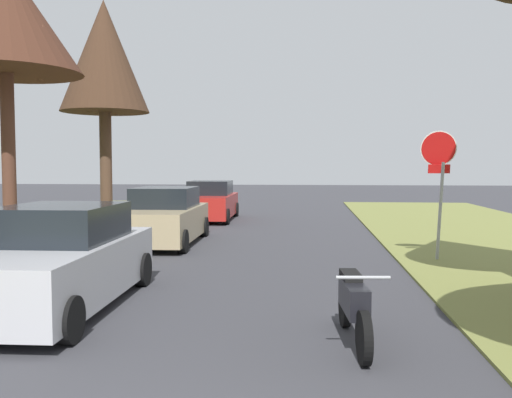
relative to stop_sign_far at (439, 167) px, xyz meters
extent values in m
cylinder|color=#9EA0A5|center=(0.00, -0.19, -1.01)|extent=(0.07, 0.49, 2.22)
cylinder|color=white|center=(0.00, 0.08, 0.42)|extent=(0.81, 0.20, 0.79)
cylinder|color=red|center=(0.00, 0.08, 0.42)|extent=(0.77, 0.20, 0.75)
cube|color=red|center=(0.00, -0.01, -0.05)|extent=(0.48, 0.09, 0.20)
cylinder|color=brown|center=(-10.29, 0.12, 0.08)|extent=(0.33, 0.33, 4.39)
cone|color=#47281B|center=(-10.29, 0.12, 3.65)|extent=(3.66, 3.66, 2.74)
cylinder|color=brown|center=(-10.36, 0.73, 2.82)|extent=(1.33, 0.29, 1.20)
cylinder|color=brown|center=(-9.60, 0.47, 2.79)|extent=(0.88, 1.53, 1.14)
cylinder|color=brown|center=(-9.98, 5.80, -0.12)|extent=(0.41, 0.41, 3.99)
cone|color=#422B1D|center=(-9.98, 5.80, 3.79)|extent=(3.04, 3.04, 3.83)
cylinder|color=brown|center=(-9.55, 6.09, 2.46)|extent=(0.82, 1.07, 1.30)
cylinder|color=brown|center=(-10.39, 5.76, 2.37)|extent=(0.27, 0.99, 1.10)
cylinder|color=brown|center=(-10.41, 5.33, 2.32)|extent=(1.14, 1.08, 1.04)
cube|color=#BCBCC1|center=(-6.76, -4.82, -1.57)|extent=(1.95, 4.45, 0.85)
cube|color=black|center=(-6.76, -4.60, -0.87)|extent=(1.66, 2.07, 0.56)
cylinder|color=black|center=(-5.84, -6.44, -1.86)|extent=(0.22, 0.61, 0.60)
cylinder|color=black|center=(-5.93, -3.14, -1.86)|extent=(0.22, 0.61, 0.60)
cylinder|color=black|center=(-7.67, -3.19, -1.86)|extent=(0.22, 0.61, 0.60)
cube|color=tan|center=(-6.97, 2.19, -1.57)|extent=(1.95, 4.45, 0.85)
cube|color=black|center=(-6.97, 2.41, -0.87)|extent=(1.66, 2.07, 0.56)
cylinder|color=black|center=(-6.05, 0.57, -1.86)|extent=(0.22, 0.61, 0.60)
cylinder|color=black|center=(-7.79, 0.52, -1.86)|extent=(0.22, 0.61, 0.60)
cylinder|color=black|center=(-6.14, 3.87, -1.86)|extent=(0.22, 0.61, 0.60)
cylinder|color=black|center=(-7.88, 3.82, -1.86)|extent=(0.22, 0.61, 0.60)
cube|color=red|center=(-6.89, 8.94, -1.57)|extent=(1.95, 4.45, 0.85)
cube|color=black|center=(-6.90, 9.16, -0.87)|extent=(1.66, 2.07, 0.56)
cylinder|color=black|center=(-5.97, 7.32, -1.86)|extent=(0.22, 0.61, 0.60)
cylinder|color=black|center=(-7.71, 7.27, -1.86)|extent=(0.22, 0.61, 0.60)
cylinder|color=black|center=(-6.07, 10.62, -1.86)|extent=(0.22, 0.61, 0.60)
cylinder|color=black|center=(-7.81, 10.57, -1.86)|extent=(0.22, 0.61, 0.60)
cylinder|color=black|center=(-2.31, -6.81, -1.86)|extent=(0.15, 0.61, 0.60)
cylinder|color=black|center=(-2.43, -5.36, -1.86)|extent=(0.15, 0.61, 0.60)
cube|color=black|center=(-2.37, -6.09, -1.58)|extent=(0.32, 1.03, 0.36)
cube|color=black|center=(-2.39, -5.84, -1.38)|extent=(0.26, 0.58, 0.12)
cylinder|color=#9EA0A5|center=(-2.32, -6.71, -1.21)|extent=(0.60, 0.09, 0.04)
camera|label=1|loc=(-2.92, -12.83, 0.03)|focal=38.71mm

